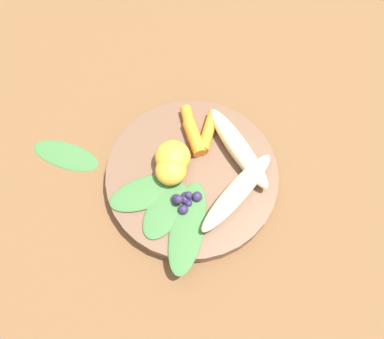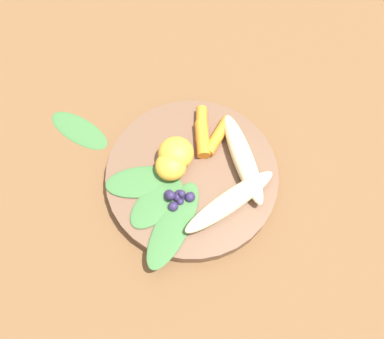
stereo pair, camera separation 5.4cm
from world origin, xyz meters
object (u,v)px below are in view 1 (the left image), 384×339
Objects in this scene: kale_leaf_stray at (65,155)px; banana_peeled_left at (238,147)px; orange_segment_near at (171,170)px; banana_peeled_right at (237,192)px; bowl at (192,176)px.

banana_peeled_left is at bearing -161.77° from kale_leaf_stray.
orange_segment_near reaches higher than kale_leaf_stray.
orange_segment_near reaches higher than banana_peeled_right.
orange_segment_near is at bearing 111.92° from banana_peeled_right.
banana_peeled_right is 3.34× the size of orange_segment_near.
kale_leaf_stray is (-0.22, 0.16, -0.04)m from banana_peeled_right.
orange_segment_near is at bearing 169.14° from bowl.
banana_peeled_left and banana_peeled_right have the same top height.
orange_segment_near is (-0.08, 0.06, 0.00)m from banana_peeled_right.
banana_peeled_left is 1.35× the size of kale_leaf_stray.
bowl is 0.08m from banana_peeled_left.
bowl is 0.20m from kale_leaf_stray.
banana_peeled_right is 0.10m from orange_segment_near.
bowl reaches higher than kale_leaf_stray.
bowl is at bearing 100.74° from banana_peeled_right.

